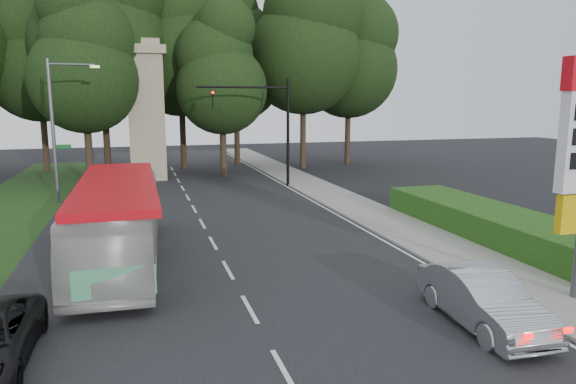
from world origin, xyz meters
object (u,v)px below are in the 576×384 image
object	(u,v)px
monument	(146,110)
transit_bus	(119,222)
sedan_silver	(483,299)
streetlight_signs	(57,124)
traffic_signal_mast	(269,117)

from	to	relation	value
monument	transit_bus	xyz separation A→B (m)	(-1.50, -20.55, -3.63)
sedan_silver	transit_bus	bearing A→B (deg)	141.39
monument	streetlight_signs	bearing A→B (deg)	-121.97
traffic_signal_mast	streetlight_signs	size ratio (longest dim) A/B	0.90
monument	sedan_silver	distance (m)	29.95
streetlight_signs	sedan_silver	distance (m)	24.43
streetlight_signs	sedan_silver	world-z (taller)	streetlight_signs
streetlight_signs	monument	xyz separation A→B (m)	(4.99, 7.99, 0.67)
transit_bus	monument	bearing A→B (deg)	88.46
sedan_silver	monument	bearing A→B (deg)	108.08
traffic_signal_mast	streetlight_signs	distance (m)	12.83
traffic_signal_mast	monument	xyz separation A→B (m)	(-7.68, 6.00, 0.43)
traffic_signal_mast	streetlight_signs	world-z (taller)	streetlight_signs
monument	transit_bus	distance (m)	20.92
monument	sedan_silver	xyz separation A→B (m)	(7.50, -28.66, -4.39)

